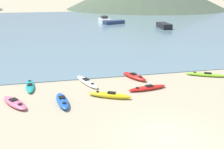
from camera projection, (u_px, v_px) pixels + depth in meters
name	position (u px, v px, depth m)	size (l,w,h in m)	color
ground_plane	(168.00, 139.00, 12.92)	(400.00, 400.00, 0.00)	tan
bay_water	(78.00, 25.00, 54.58)	(160.00, 70.00, 0.06)	slate
kayak_on_sand_0	(147.00, 88.00, 19.29)	(3.10, 1.11, 0.32)	red
kayak_on_sand_1	(206.00, 75.00, 22.33)	(3.22, 2.04, 0.31)	#8CCC2D
kayak_on_sand_2	(15.00, 103.00, 16.71)	(2.15, 2.79, 0.36)	#E5668C
kayak_on_sand_3	(109.00, 95.00, 17.88)	(2.99, 1.93, 0.40)	yellow
kayak_on_sand_5	(62.00, 101.00, 16.93)	(1.02, 2.78, 0.41)	blue
kayak_on_sand_6	(87.00, 82.00, 20.61)	(1.76, 3.49, 0.31)	white
kayak_on_sand_7	(30.00, 86.00, 19.66)	(0.85, 2.90, 0.34)	teal
kayak_on_sand_8	(134.00, 76.00, 21.73)	(1.81, 2.77, 0.40)	red
moored_boat_0	(105.00, 20.00, 57.98)	(2.31, 4.30, 1.47)	white
moored_boat_1	(164.00, 26.00, 49.67)	(2.11, 4.81, 0.94)	black
moored_boat_2	(114.00, 22.00, 55.94)	(4.99, 3.20, 0.71)	navy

